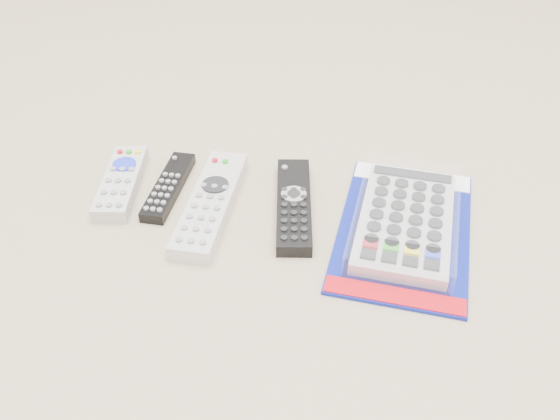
# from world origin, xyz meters

# --- Properties ---
(remote_small_grey) EXTENTS (0.07, 0.17, 0.03)m
(remote_small_grey) POSITION_xyz_m (-0.24, 0.05, 0.01)
(remote_small_grey) COLOR #A6A6A8
(remote_small_grey) RESTS_ON ground
(remote_slim_black) EXTENTS (0.04, 0.16, 0.02)m
(remote_slim_black) POSITION_xyz_m (-0.17, 0.05, 0.01)
(remote_slim_black) COLOR black
(remote_slim_black) RESTS_ON ground
(remote_silver_dvd) EXTENTS (0.07, 0.23, 0.03)m
(remote_silver_dvd) POSITION_xyz_m (-0.10, 0.02, 0.01)
(remote_silver_dvd) COLOR silver
(remote_silver_dvd) RESTS_ON ground
(remote_large_black) EXTENTS (0.07, 0.20, 0.02)m
(remote_large_black) POSITION_xyz_m (0.02, 0.03, 0.01)
(remote_large_black) COLOR black
(remote_large_black) RESTS_ON ground
(jumbo_remote_packaged) EXTENTS (0.21, 0.30, 0.04)m
(jumbo_remote_packaged) POSITION_xyz_m (0.18, 0.01, 0.02)
(jumbo_remote_packaged) COLOR navy
(jumbo_remote_packaged) RESTS_ON ground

